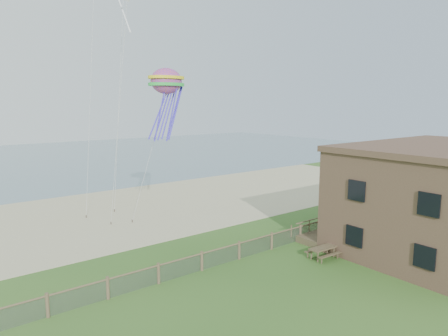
{
  "coord_description": "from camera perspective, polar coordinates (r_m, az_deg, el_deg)",
  "views": [
    {
      "loc": [
        -16.22,
        -13.34,
        10.16
      ],
      "look_at": [
        0.28,
        8.0,
        5.86
      ],
      "focal_mm": 32.0,
      "sensor_mm": 36.0,
      "label": 1
    }
  ],
  "objects": [
    {
      "name": "ocean",
      "position": [
        81.61,
        -25.94,
        0.98
      ],
      "size": [
        160.0,
        68.0,
        0.02
      ],
      "primitive_type": "cube",
      "color": "slate",
      "rests_on": "ground"
    },
    {
      "name": "ground",
      "position": [
        23.32,
        12.09,
        -16.98
      ],
      "size": [
        160.0,
        160.0,
        0.0
      ],
      "primitive_type": "plane",
      "color": "#2B541C",
      "rests_on": "ground"
    },
    {
      "name": "kite_white",
      "position": [
        31.64,
        -13.64,
        21.48
      ],
      "size": [
        1.6,
        2.07,
        2.86
      ],
      "primitive_type": null,
      "rotation": [
        0.44,
        0.0,
        0.36
      ],
      "color": "silver"
    },
    {
      "name": "octopus_kite",
      "position": [
        32.79,
        -8.16,
        9.34
      ],
      "size": [
        3.49,
        2.81,
        6.35
      ],
      "primitive_type": null,
      "rotation": [
        0.0,
        0.0,
        0.23
      ],
      "color": "orange"
    },
    {
      "name": "sand_beach",
      "position": [
        40.18,
        -12.69,
        -5.82
      ],
      "size": [
        72.0,
        20.0,
        0.02
      ],
      "primitive_type": "cube",
      "color": "tan",
      "rests_on": "ground"
    },
    {
      "name": "chainlink_fence",
      "position": [
        27.0,
        2.17,
        -11.8
      ],
      "size": [
        36.2,
        0.2,
        1.25
      ],
      "primitive_type": null,
      "color": "brown",
      "rests_on": "ground"
    },
    {
      "name": "picnic_table",
      "position": [
        27.99,
        13.92,
        -11.59
      ],
      "size": [
        2.07,
        1.61,
        0.84
      ],
      "primitive_type": null,
      "rotation": [
        0.0,
        0.0,
        -0.06
      ],
      "color": "brown",
      "rests_on": "ground"
    },
    {
      "name": "motel_deck",
      "position": [
        35.89,
        19.53,
        -7.52
      ],
      "size": [
        15.0,
        2.0,
        0.5
      ],
      "primitive_type": "cube",
      "color": "brown",
      "rests_on": "ground"
    },
    {
      "name": "motel",
      "position": [
        32.41,
        28.79,
        -3.95
      ],
      "size": [
        15.0,
        10.0,
        7.0
      ],
      "primitive_type": "cube",
      "color": "brown",
      "rests_on": "ground"
    }
  ]
}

